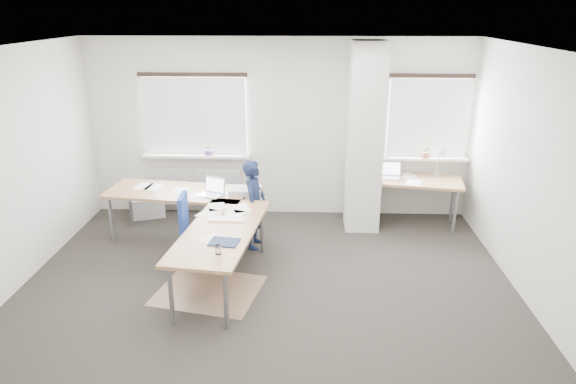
{
  "coord_description": "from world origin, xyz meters",
  "views": [
    {
      "loc": [
        0.47,
        -5.39,
        3.21
      ],
      "look_at": [
        0.22,
        0.9,
        0.93
      ],
      "focal_mm": 32.0,
      "sensor_mm": 36.0,
      "label": 1
    }
  ],
  "objects_px": {
    "desk_main": "(201,211)",
    "desk_side": "(415,182)",
    "task_chair": "(199,246)",
    "person": "(254,204)"
  },
  "relations": [
    {
      "from": "desk_main",
      "to": "task_chair",
      "type": "distance_m",
      "value": 0.46
    },
    {
      "from": "desk_main",
      "to": "person",
      "type": "bearing_deg",
      "value": 38.89
    },
    {
      "from": "desk_main",
      "to": "task_chair",
      "type": "xyz_separation_m",
      "value": [
        -0.01,
        -0.2,
        -0.42
      ]
    },
    {
      "from": "desk_main",
      "to": "task_chair",
      "type": "bearing_deg",
      "value": -85.47
    },
    {
      "from": "desk_main",
      "to": "desk_side",
      "type": "height_order",
      "value": "desk_side"
    },
    {
      "from": "task_chair",
      "to": "person",
      "type": "xyz_separation_m",
      "value": [
        0.66,
        0.61,
        0.36
      ]
    },
    {
      "from": "desk_side",
      "to": "task_chair",
      "type": "height_order",
      "value": "desk_side"
    },
    {
      "from": "desk_main",
      "to": "person",
      "type": "height_order",
      "value": "person"
    },
    {
      "from": "desk_side",
      "to": "person",
      "type": "height_order",
      "value": "person"
    },
    {
      "from": "task_chair",
      "to": "person",
      "type": "relative_size",
      "value": 0.78
    }
  ]
}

